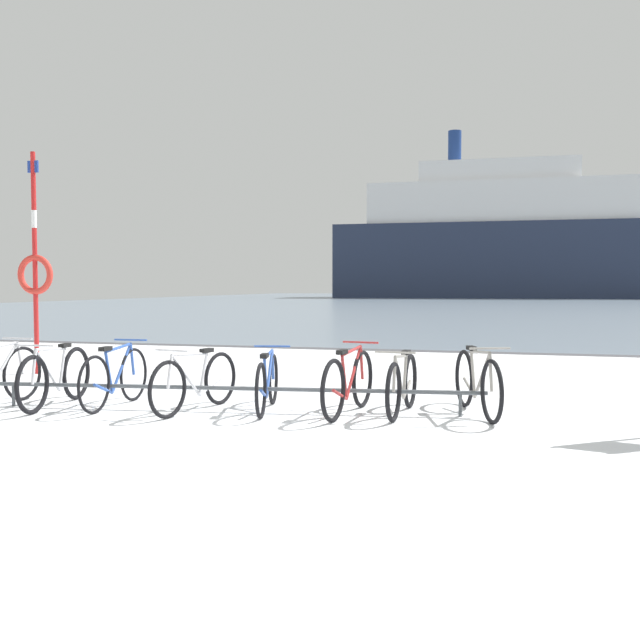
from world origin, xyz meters
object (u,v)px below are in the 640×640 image
(bicycle_1, at_px, (56,377))
(rescue_post, at_px, (35,268))
(bicycle_5, at_px, (349,383))
(ferry_ship, at_px, (503,242))
(bicycle_7, at_px, (477,383))
(bicycle_2, at_px, (115,377))
(bicycle_4, at_px, (267,383))
(bicycle_6, at_px, (402,385))
(bicycle_3, at_px, (195,382))

(bicycle_1, bearing_deg, rescue_post, 130.90)
(bicycle_5, height_order, ferry_ship, ferry_ship)
(bicycle_5, distance_m, bicycle_7, 1.51)
(bicycle_2, distance_m, bicycle_4, 1.94)
(ferry_ship, bearing_deg, rescue_post, -95.43)
(bicycle_4, xyz_separation_m, ferry_ship, (2.23, 78.62, 6.45))
(bicycle_2, xyz_separation_m, bicycle_7, (4.39, 0.63, 0.00))
(bicycle_5, relative_size, bicycle_6, 1.07)
(bicycle_2, height_order, rescue_post, rescue_post)
(bicycle_3, xyz_separation_m, bicycle_7, (3.30, 0.64, 0.02))
(bicycle_7, relative_size, rescue_post, 0.45)
(bicycle_2, bearing_deg, bicycle_4, 7.02)
(bicycle_2, relative_size, bicycle_4, 1.03)
(bicycle_5, relative_size, rescue_post, 0.46)
(rescue_post, bearing_deg, bicycle_6, -17.77)
(bicycle_1, xyz_separation_m, bicycle_2, (0.74, 0.16, 0.00))
(bicycle_6, xyz_separation_m, bicycle_7, (0.85, 0.21, 0.02))
(bicycle_1, xyz_separation_m, bicycle_6, (4.28, 0.59, -0.02))
(bicycle_3, xyz_separation_m, bicycle_5, (1.84, 0.29, 0.02))
(bicycle_2, height_order, ferry_ship, ferry_ship)
(bicycle_4, relative_size, rescue_post, 0.42)
(ferry_ship, bearing_deg, bicycle_7, -89.83)
(bicycle_1, height_order, bicycle_2, bicycle_2)
(bicycle_1, relative_size, bicycle_2, 1.06)
(bicycle_4, distance_m, bicycle_5, 1.00)
(bicycle_4, relative_size, ferry_ship, 0.04)
(bicycle_1, height_order, bicycle_5, bicycle_5)
(bicycle_3, relative_size, bicycle_5, 0.98)
(bicycle_2, xyz_separation_m, rescue_post, (-3.10, 2.56, 1.45))
(bicycle_5, bearing_deg, bicycle_7, 13.46)
(bicycle_4, relative_size, bicycle_6, 0.99)
(bicycle_1, relative_size, rescue_post, 0.47)
(bicycle_5, height_order, bicycle_6, bicycle_5)
(bicycle_6, relative_size, ferry_ship, 0.04)
(rescue_post, bearing_deg, bicycle_7, -14.39)
(bicycle_7, distance_m, ferry_ship, 78.49)
(bicycle_3, height_order, bicycle_4, bicycle_3)
(bicycle_1, xyz_separation_m, rescue_post, (-2.36, 2.72, 1.45))
(bicycle_6, xyz_separation_m, rescue_post, (-6.64, 2.13, 1.47))
(bicycle_7, height_order, rescue_post, rescue_post)
(bicycle_4, height_order, bicycle_6, bicycle_6)
(bicycle_2, xyz_separation_m, bicycle_6, (3.54, 0.43, -0.02))
(bicycle_3, distance_m, ferry_ship, 79.19)
(bicycle_1, height_order, bicycle_4, bicycle_1)
(bicycle_3, distance_m, bicycle_4, 0.87)
(ferry_ship, bearing_deg, bicycle_5, -90.90)
(bicycle_2, bearing_deg, bicycle_1, -167.53)
(bicycle_3, relative_size, bicycle_4, 1.06)
(bicycle_2, height_order, bicycle_5, bicycle_5)
(bicycle_5, distance_m, rescue_post, 6.60)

